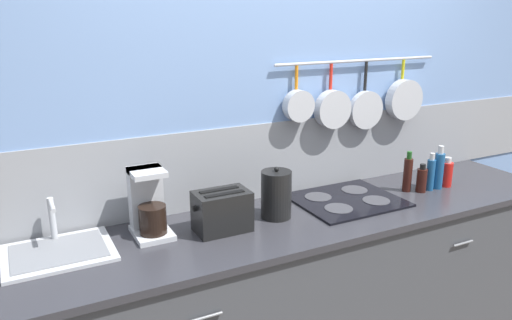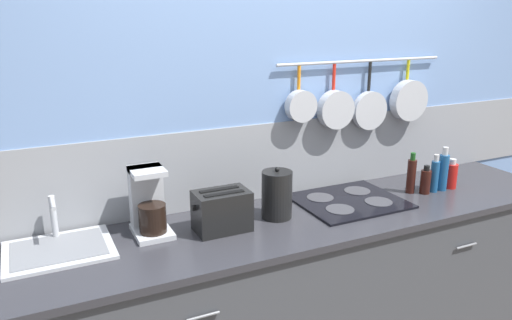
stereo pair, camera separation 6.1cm
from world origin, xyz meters
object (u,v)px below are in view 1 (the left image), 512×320
Objects in this scene: coffee_maker at (149,207)px; toaster at (222,211)px; bottle_cooking_wine at (421,179)px; kettle at (276,194)px; bottle_dish_soap at (408,174)px; bottle_sesame_oil at (430,174)px; bottle_vinegar at (439,170)px; bottle_hot_sauce at (447,174)px.

coffee_maker is 0.34m from toaster.
bottle_cooking_wine is at bearing -5.92° from coffee_maker.
toaster is at bearing -175.18° from kettle.
toaster is 1.03× the size of kettle.
bottle_sesame_oil is (0.13, -0.04, -0.01)m from bottle_dish_soap.
coffee_maker is 1.41× the size of bottle_sesame_oil.
bottle_cooking_wine is at bearing -3.54° from kettle.
bottle_cooking_wine is (1.53, -0.16, -0.06)m from coffee_maker.
toaster is 1.22m from bottle_cooking_wine.
coffee_maker is 1.33× the size of bottle_dish_soap.
bottle_dish_soap is at bearing 166.14° from bottle_vinegar.
kettle reaches higher than toaster.
kettle is 1.04m from bottle_vinegar.
kettle is at bearing 176.63° from bottle_vinegar.
kettle is at bearing 4.82° from toaster.
bottle_dish_soap is 1.07× the size of bottle_sesame_oil.
bottle_vinegar is at bearing -5.62° from coffee_maker.
toaster is 1.65× the size of bottle_cooking_wine.
bottle_cooking_wine is 0.13m from bottle_vinegar.
bottle_hot_sauce is at bearing -2.73° from kettle.
bottle_sesame_oil is (0.06, 0.00, 0.02)m from bottle_cooking_wine.
toaster is at bearing 178.47° from bottle_vinegar.
kettle is 0.98m from bottle_sesame_oil.
bottle_vinegar reaches higher than bottle_cooking_wine.
toaster is at bearing -179.40° from bottle_dish_soap.
bottle_dish_soap is (0.85, -0.01, -0.02)m from kettle.
bottle_vinegar is at bearing -3.37° from kettle.
bottle_hot_sauce is at bearing -1.12° from toaster.
bottle_hot_sauce is at bearing 0.24° from bottle_sesame_oil.
bottle_dish_soap is 1.43× the size of bottle_cooking_wine.
kettle reaches higher than bottle_hot_sauce.
bottle_vinegar is (1.04, -0.06, -0.01)m from kettle.
bottle_dish_soap is at bearing -4.50° from coffee_maker.
bottle_hot_sauce reaches higher than bottle_cooking_wine.
bottle_vinegar reaches higher than bottle_sesame_oil.
bottle_cooking_wine is (1.22, -0.03, -0.02)m from toaster.
kettle is 1.20× the size of bottle_sesame_oil.
bottle_cooking_wine is at bearing 177.89° from bottle_vinegar.
bottle_hot_sauce is at bearing -5.12° from coffee_maker.
kettle is 0.92m from bottle_cooking_wine.
bottle_sesame_oil reaches higher than toaster.
bottle_vinegar is (1.35, -0.04, 0.02)m from toaster.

